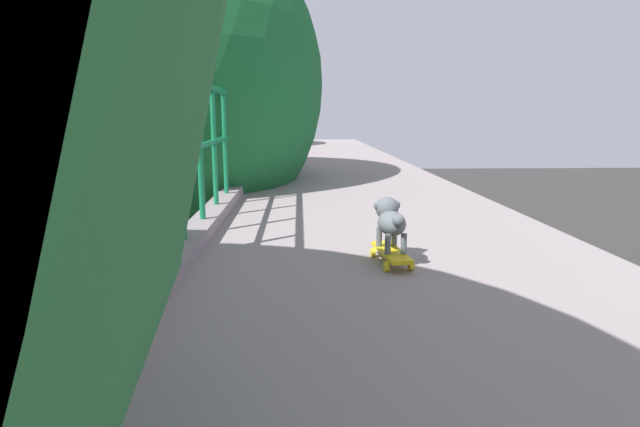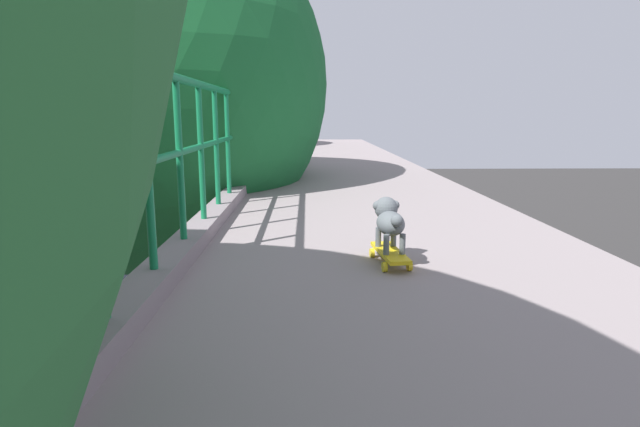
{
  "view_description": "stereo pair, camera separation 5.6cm",
  "coord_description": "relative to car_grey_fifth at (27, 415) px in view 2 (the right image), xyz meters",
  "views": [
    {
      "loc": [
        0.5,
        -0.61,
        6.43
      ],
      "look_at": [
        0.64,
        2.89,
        5.74
      ],
      "focal_mm": 28.49,
      "sensor_mm": 36.0,
      "label": 1
    },
    {
      "loc": [
        0.55,
        -0.61,
        6.43
      ],
      "look_at": [
        0.64,
        2.89,
        5.74
      ],
      "focal_mm": 28.49,
      "sensor_mm": 36.0,
      "label": 2
    }
  ],
  "objects": [
    {
      "name": "car_grey_fifth",
      "position": [
        0.0,
        0.0,
        0.0
      ],
      "size": [
        1.78,
        3.82,
        1.41
      ],
      "color": "slate",
      "rests_on": "ground"
    },
    {
      "name": "car_silver_seventh",
      "position": [
        0.02,
        7.54,
        0.01
      ],
      "size": [
        1.84,
        4.54,
        1.47
      ],
      "color": "#AEAFC0",
      "rests_on": "ground"
    },
    {
      "name": "city_bus",
      "position": [
        -3.67,
        18.44,
        1.14
      ],
      "size": [
        2.48,
        11.1,
        3.2
      ],
      "color": "navy",
      "rests_on": "ground"
    },
    {
      "name": "roadside_tree_mid",
      "position": [
        3.03,
        -1.68,
        6.14
      ],
      "size": [
        5.5,
        5.5,
        9.5
      ],
      "color": "brown",
      "rests_on": "ground"
    },
    {
      "name": "roadside_tree_far",
      "position": [
        2.75,
        6.1,
        6.47
      ],
      "size": [
        4.2,
        4.2,
        9.17
      ],
      "color": "brown",
      "rests_on": "ground"
    },
    {
      "name": "toy_skateboard",
      "position": [
        6.01,
        -6.11,
        4.92
      ],
      "size": [
        0.21,
        0.49,
        0.08
      ],
      "color": "gold",
      "rests_on": "overpass_deck"
    },
    {
      "name": "small_dog",
      "position": [
        6.01,
        -6.06,
        5.12
      ],
      "size": [
        0.19,
        0.38,
        0.31
      ],
      "color": "#585E63",
      "rests_on": "toy_skateboard"
    }
  ]
}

